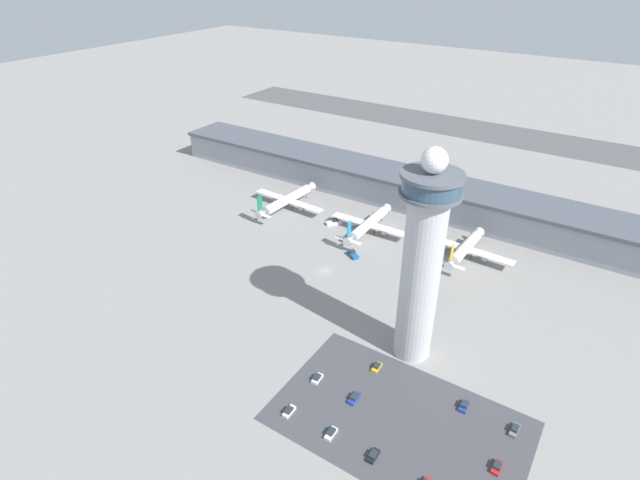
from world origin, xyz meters
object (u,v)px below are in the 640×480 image
Objects in this scene: car_navy_sedan at (373,456)px; car_black_suv at (497,467)px; car_maroon_suv at (464,406)px; airplane_gate_bravo at (369,224)px; airplane_gate_charlie at (465,248)px; car_silver_sedan at (354,398)px; car_blue_compact at (317,378)px; control_tower at (422,261)px; service_truck_catering at (334,222)px; car_white_wagon at (331,433)px; airplane_gate_alpha at (287,200)px; car_yellow_taxi at (377,367)px; car_grey_coupe at (289,411)px; car_green_van at (515,430)px; service_truck_fuel at (353,254)px.

car_black_suv is (25.80, 13.16, 0.02)m from car_navy_sedan.
airplane_gate_bravo is at bearing 133.69° from car_maroon_suv.
car_silver_sedan is at bearing -90.41° from airplane_gate_charlie.
car_blue_compact is 0.90× the size of car_silver_sedan.
car_maroon_suv is (20.72, -12.34, -31.97)m from control_tower.
control_tower is at bearing 100.96° from car_navy_sedan.
airplane_gate_bravo is 8.56× the size of car_navy_sedan.
car_blue_compact is (28.05, -82.43, -3.76)m from airplane_gate_bravo.
car_white_wagon is at bearing -58.72° from service_truck_catering.
car_blue_compact is 28.29m from car_navy_sedan.
control_tower is 52.85m from car_black_suv.
car_black_suv is (121.51, -82.55, -3.88)m from airplane_gate_alpha.
car_silver_sedan is 18.09m from car_navy_sedan.
car_maroon_suv is (25.19, -72.67, -3.62)m from airplane_gate_charlie.
control_tower is 15.33× the size of car_white_wagon.
car_white_wagon is (57.52, -94.69, -0.33)m from service_truck_catering.
service_truck_catering is 88.33m from car_yellow_taxi.
car_black_suv is (50.60, 13.47, 0.05)m from car_grey_coupe.
car_navy_sedan is at bearing -135.51° from car_green_van.
service_truck_fuel is 97.78m from car_black_suv.
car_yellow_taxi is (-26.08, 0.13, -0.07)m from car_maroon_suv.
airplane_gate_bravo is 109.53m from car_navy_sedan.
airplane_gate_charlie is at bearing 90.08° from car_white_wagon.
service_truck_fuel is (46.51, -19.82, -3.62)m from airplane_gate_alpha.
car_silver_sedan is at bearing 47.47° from car_grey_coupe.
car_grey_coupe is 18.03m from car_silver_sedan.
airplane_gate_alpha is 42.73m from airplane_gate_bravo.
car_silver_sedan is at bearing 93.26° from car_white_wagon.
car_green_van reaches higher than car_white_wagon.
car_blue_compact is at bearing 134.05° from car_white_wagon.
airplane_gate_alpha reaches higher than car_yellow_taxi.
car_silver_sedan is 13.15m from car_white_wagon.
car_blue_compact is (24.26, -62.53, -0.26)m from service_truck_fuel.
control_tower is at bearing 66.20° from car_grey_coupe.
car_grey_coupe is (-17.27, -39.17, -32.02)m from control_tower.
car_green_van reaches higher than car_navy_sedan.
car_white_wagon is (37.34, -76.04, -0.26)m from service_truck_fuel.
airplane_gate_bravo is 8.56× the size of car_white_wagon.
car_black_suv is at bearing 19.47° from car_white_wagon.
car_green_van is at bearing -0.84° from car_yellow_taxi.
car_white_wagon is at bearing -133.22° from car_maroon_suv.
service_truck_fuel is at bearing 107.76° from car_grey_coupe.
car_navy_sedan is at bearing -61.05° from airplane_gate_bravo.
car_green_van is at bearing 27.20° from car_grey_coupe.
car_navy_sedan is 37.19m from car_green_van.
service_truck_fuel is at bearing 138.38° from control_tower.
service_truck_fuel is 1.45× the size of car_navy_sedan.
airplane_gate_bravo is 5.25× the size of service_truck_catering.
airplane_gate_charlie reaches higher than car_grey_coupe.
airplane_gate_alpha is 26.59m from service_truck_catering.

